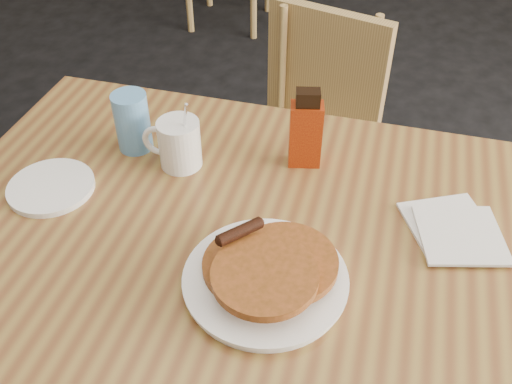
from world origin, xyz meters
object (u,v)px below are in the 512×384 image
pancake_plate (266,274)px  coffee_mug (178,143)px  main_table (259,251)px  chair_main_far (318,128)px  syrup_bottle (306,131)px  blue_tumbler (132,122)px

pancake_plate → coffee_mug: bearing=131.8°
main_table → chair_main_far: size_ratio=1.58×
chair_main_far → syrup_bottle: (0.03, -0.50, 0.34)m
syrup_bottle → main_table: bearing=-111.6°
pancake_plate → blue_tumbler: (-0.35, 0.30, 0.04)m
main_table → chair_main_far: bearing=89.0°
main_table → blue_tumbler: bearing=148.0°
main_table → coffee_mug: (-0.20, 0.16, 0.09)m
main_table → pancake_plate: size_ratio=4.83×
pancake_plate → coffee_mug: size_ratio=1.70×
main_table → blue_tumbler: 0.38m
coffee_mug → blue_tumbler: size_ratio=1.25×
chair_main_far → blue_tumbler: bearing=-104.0°
chair_main_far → coffee_mug: size_ratio=5.19×
chair_main_far → blue_tumbler: blue_tumbler is taller
syrup_bottle → blue_tumbler: size_ratio=1.33×
pancake_plate → coffee_mug: coffee_mug is taller
coffee_mug → syrup_bottle: bearing=-0.5°
main_table → blue_tumbler: (-0.31, 0.19, 0.10)m
main_table → syrup_bottle: syrup_bottle is taller
pancake_plate → blue_tumbler: size_ratio=2.13×
blue_tumbler → main_table: bearing=-32.0°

